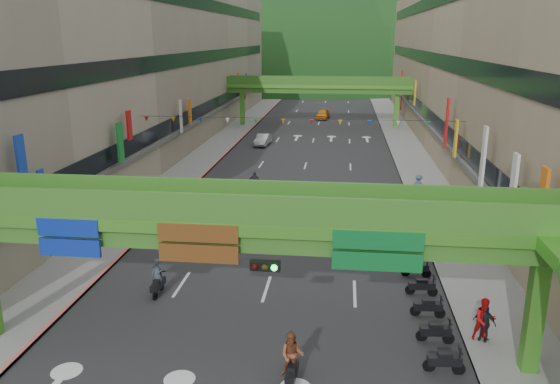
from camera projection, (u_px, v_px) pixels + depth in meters
name	position (u px, v px, depth m)	size (l,w,h in m)	color
road_slab	(311.00, 147.00, 64.32)	(18.00, 140.00, 0.02)	#28282B
sidewalk_left	(220.00, 144.00, 65.53)	(4.00, 140.00, 0.15)	gray
sidewalk_right	(406.00, 148.00, 63.08)	(4.00, 140.00, 0.15)	gray
curb_left	(236.00, 144.00, 65.31)	(0.20, 140.00, 0.18)	#CC5959
curb_right	(390.00, 148.00, 63.28)	(0.20, 140.00, 0.18)	gray
building_row_left	(151.00, 64.00, 63.84)	(12.80, 95.00, 19.00)	#9E937F
building_row_right	(486.00, 66.00, 59.62)	(12.80, 95.00, 19.00)	gray
overpass_near	(266.00, 241.00, 20.17)	(28.00, 12.27, 7.10)	#4C9E2D
overpass_far	(318.00, 89.00, 77.17)	(28.00, 2.20, 7.10)	#4C9E2D
hill_left	(285.00, 78.00, 171.06)	(168.00, 140.00, 112.00)	#1C4419
hill_right	(408.00, 75.00, 185.71)	(208.00, 176.00, 128.00)	#1C4419
bunting_string	(297.00, 122.00, 43.59)	(26.00, 0.36, 0.47)	black
scooter_rider_near	(158.00, 279.00, 27.20)	(0.59, 1.60, 1.90)	black
scooter_rider_mid	(292.00, 358.00, 20.03)	(0.92, 1.60, 2.16)	black
scooter_rider_left	(254.00, 183.00, 44.61)	(0.92, 1.60, 1.93)	gray
scooter_rider_far	(270.00, 220.00, 35.81)	(0.78, 1.60, 1.83)	#6F0C00
parked_scooter_row	(428.00, 307.00, 25.10)	(1.60, 9.35, 1.08)	black
car_silver	(263.00, 140.00, 64.93)	(1.41, 4.05, 1.33)	#B1B3BA
car_yellow	(323.00, 114.00, 85.76)	(1.82, 4.52, 1.54)	orange
pedestrian_red	(484.00, 323.00, 22.85)	(0.92, 0.72, 1.89)	#B90E0F
pedestrian_dark	(484.00, 326.00, 22.89)	(0.94, 0.39, 1.61)	black
pedestrian_blue	(418.00, 187.00, 43.79)	(0.81, 0.52, 1.73)	#374A66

